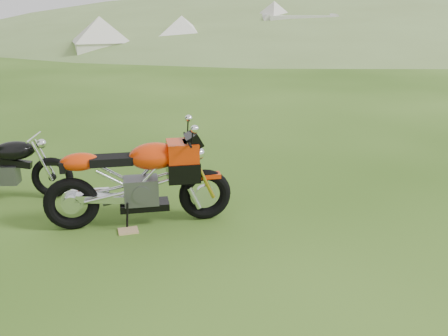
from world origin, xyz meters
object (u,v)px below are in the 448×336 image
object	(u,v)px
tent_mid	(182,34)
sport_motorcycle	(138,174)
plywood_board	(128,231)
tent_left	(101,35)
tent_right	(274,28)
vintage_moto_a	(4,165)
caravan	(298,34)

from	to	relation	value
tent_mid	sport_motorcycle	bearing A→B (deg)	-85.39
plywood_board	tent_left	xyz separation A→B (m)	(1.25, 21.47, 1.12)
tent_right	vintage_moto_a	bearing A→B (deg)	-143.51
tent_mid	tent_right	size ratio (longest dim) A/B	0.83
sport_motorcycle	tent_left	bearing A→B (deg)	93.45
tent_left	caravan	world-z (taller)	tent_left
sport_motorcycle	tent_mid	bearing A→B (deg)	82.15
tent_mid	tent_right	world-z (taller)	tent_right
tent_left	caravan	size ratio (longest dim) A/B	0.59
vintage_moto_a	tent_mid	xyz separation A→B (m)	(6.94, 19.26, 0.64)
plywood_board	tent_right	size ratio (longest dim) A/B	0.08
vintage_moto_a	caravan	distance (m)	23.21
vintage_moto_a	tent_mid	distance (m)	20.49
sport_motorcycle	tent_mid	world-z (taller)	tent_mid
tent_right	caravan	distance (m)	1.52
sport_motorcycle	plywood_board	size ratio (longest dim) A/B	9.19
vintage_moto_a	sport_motorcycle	bearing A→B (deg)	-24.62
plywood_board	tent_mid	xyz separation A→B (m)	(5.41, 20.92, 1.13)
sport_motorcycle	tent_mid	size ratio (longest dim) A/B	0.85
tent_left	tent_right	size ratio (longest dim) A/B	0.83
plywood_board	tent_mid	bearing A→B (deg)	75.50
tent_left	caravan	bearing A→B (deg)	-7.07
plywood_board	tent_left	world-z (taller)	tent_left
plywood_board	vintage_moto_a	bearing A→B (deg)	132.65
tent_mid	caravan	distance (m)	6.56
vintage_moto_a	tent_right	bearing A→B (deg)	73.72
vintage_moto_a	tent_left	distance (m)	20.01
tent_left	caravan	distance (m)	10.75
plywood_board	tent_left	distance (m)	21.53
tent_right	tent_mid	bearing A→B (deg)	165.46
caravan	tent_left	bearing A→B (deg)	-174.61
tent_mid	tent_right	distance (m)	5.54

